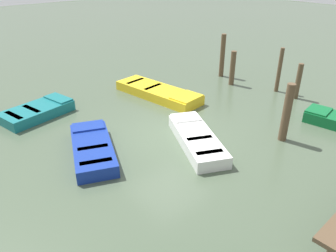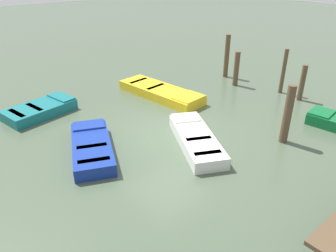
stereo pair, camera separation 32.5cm
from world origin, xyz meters
TOP-DOWN VIEW (x-y plane):
  - ground_plane at (0.00, 0.00)m, footprint 80.00×80.00m
  - rowboat_teal at (2.91, -4.42)m, footprint 2.83×1.86m
  - rowboat_white at (-0.30, 1.11)m, footprint 2.34×3.34m
  - rowboat_blue at (2.61, -0.56)m, footprint 2.20×3.19m
  - rowboat_yellow at (-1.94, -2.96)m, footprint 1.90×4.29m
  - mooring_piling_near_right at (-5.65, -1.94)m, footprint 0.25×0.25m
  - mooring_piling_far_left at (-2.77, 2.74)m, footprint 0.27×0.27m
  - mooring_piling_near_left at (-6.45, 1.03)m, footprint 0.22×0.22m
  - mooring_piling_far_right at (-6.54, -0.00)m, footprint 0.18×0.18m
  - mooring_piling_mid_left at (-6.23, -3.12)m, footprint 0.24×0.24m

SIDE VIEW (x-z plane):
  - ground_plane at x=0.00m, z-range 0.00..0.00m
  - rowboat_yellow at x=-1.94m, z-range -0.01..0.45m
  - rowboat_white at x=-0.30m, z-range -0.01..0.45m
  - rowboat_blue at x=2.61m, z-range -0.01..0.45m
  - rowboat_teal at x=2.91m, z-range -0.01..0.45m
  - mooring_piling_near_left at x=-6.45m, z-range 0.00..1.56m
  - mooring_piling_near_right at x=-5.65m, z-range 0.00..1.64m
  - mooring_piling_far_left at x=-2.77m, z-range 0.00..2.00m
  - mooring_piling_far_right at x=-6.54m, z-range 0.00..2.02m
  - mooring_piling_mid_left at x=-6.23m, z-range 0.00..2.16m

